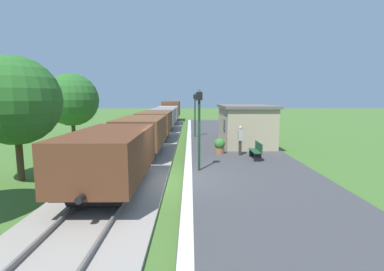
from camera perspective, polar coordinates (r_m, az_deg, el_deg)
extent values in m
plane|color=#47702D|center=(11.81, -2.82, -9.90)|extent=(160.00, 160.00, 0.00)
cube|color=#424244|center=(12.06, 12.75, -9.08)|extent=(6.00, 60.00, 0.25)
cube|color=silver|center=(11.72, -0.85, -8.73)|extent=(0.36, 60.00, 0.01)
cube|color=#9E9389|center=(12.13, -14.37, -9.36)|extent=(3.80, 60.00, 0.12)
cube|color=slate|center=(11.94, -11.00, -8.88)|extent=(0.07, 60.00, 0.14)
cube|color=slate|center=(12.29, -17.69, -8.64)|extent=(0.07, 60.00, 0.14)
cube|color=brown|center=(10.66, -16.18, -3.37)|extent=(2.50, 5.60, 1.60)
cube|color=black|center=(10.80, -16.05, -6.76)|extent=(2.10, 5.15, 0.50)
cylinder|color=black|center=(12.54, -13.80, -5.84)|extent=(1.56, 0.84, 0.84)
cylinder|color=black|center=(9.23, -19.02, -11.01)|extent=(1.56, 0.84, 0.84)
cylinder|color=black|center=(13.59, -12.71, -3.68)|extent=(0.20, 0.30, 0.20)
cylinder|color=black|center=(8.12, -21.75, -11.87)|extent=(0.20, 0.30, 0.20)
cube|color=brown|center=(17.02, -10.17, 0.90)|extent=(2.50, 5.60, 1.60)
cube|color=black|center=(17.11, -10.12, -1.26)|extent=(2.10, 5.15, 0.50)
cylinder|color=black|center=(18.90, -9.19, -1.16)|extent=(1.56, 0.84, 0.84)
cylinder|color=black|center=(15.42, -11.22, -3.22)|extent=(1.56, 0.84, 0.84)
cylinder|color=black|center=(20.00, -8.70, 0.07)|extent=(0.20, 0.30, 0.20)
cylinder|color=black|center=(14.26, -12.11, -3.12)|extent=(0.20, 0.30, 0.20)
cube|color=brown|center=(23.52, -7.45, 2.83)|extent=(2.50, 5.60, 1.60)
cube|color=black|center=(23.59, -7.43, 1.26)|extent=(2.10, 5.15, 0.50)
cylinder|color=black|center=(25.38, -6.92, 1.16)|extent=(1.56, 0.84, 0.84)
cylinder|color=black|center=(21.85, -7.99, 0.07)|extent=(1.56, 0.84, 0.84)
cylinder|color=black|center=(26.50, -6.65, 1.98)|extent=(0.20, 0.30, 0.20)
cylinder|color=black|center=(20.68, -8.42, 0.33)|extent=(0.20, 0.30, 0.20)
cube|color=gray|center=(30.06, -5.91, 3.92)|extent=(2.50, 5.60, 1.60)
cube|color=black|center=(30.11, -5.90, 2.69)|extent=(2.10, 5.15, 0.50)
cylinder|color=black|center=(31.91, -5.58, 2.53)|extent=(1.56, 0.84, 0.84)
cylinder|color=black|center=(28.36, -6.23, 1.86)|extent=(1.56, 0.84, 0.84)
cylinder|color=black|center=(33.04, -5.41, 3.14)|extent=(0.20, 0.30, 0.20)
cylinder|color=black|center=(27.19, -6.49, 2.13)|extent=(0.20, 0.30, 0.20)
cube|color=gray|center=(36.63, -4.92, 4.62)|extent=(2.50, 5.60, 1.60)
cube|color=black|center=(36.67, -4.91, 3.60)|extent=(2.10, 5.15, 0.50)
cylinder|color=black|center=(38.47, -4.69, 3.43)|extent=(1.56, 0.84, 0.84)
cylinder|color=black|center=(34.91, -5.14, 2.98)|extent=(1.56, 0.84, 0.84)
cylinder|color=black|center=(39.60, -4.57, 3.92)|extent=(0.20, 0.30, 0.20)
cylinder|color=black|center=(33.74, -5.30, 3.24)|extent=(0.20, 0.30, 0.20)
cube|color=brown|center=(43.19, -4.23, 5.50)|extent=(2.50, 5.60, 2.20)
cube|color=black|center=(43.23, -4.22, 4.24)|extent=(2.10, 5.15, 0.50)
cylinder|color=black|center=(45.04, -4.07, 4.07)|extent=(1.56, 0.84, 0.84)
cylinder|color=black|center=(41.47, -4.38, 3.75)|extent=(1.56, 0.84, 0.84)
cylinder|color=black|center=(46.17, -3.98, 4.47)|extent=(0.20, 0.30, 0.20)
cylinder|color=black|center=(40.30, -4.50, 3.98)|extent=(0.20, 0.30, 0.20)
cube|color=tan|center=(20.34, 10.70, 1.91)|extent=(3.20, 5.50, 2.60)
cube|color=#66605B|center=(20.25, 10.80, 5.82)|extent=(3.50, 5.80, 0.18)
cube|color=black|center=(19.00, 6.56, 1.98)|extent=(0.03, 0.90, 0.80)
cube|color=#1E4C2D|center=(15.63, 12.69, -3.08)|extent=(0.42, 1.50, 0.04)
cube|color=#1E4C2D|center=(15.63, 13.39, -2.19)|extent=(0.04, 1.50, 0.45)
cube|color=black|center=(15.10, 13.17, -4.36)|extent=(0.38, 0.06, 0.42)
cube|color=black|center=(16.25, 12.19, -3.48)|extent=(0.38, 0.06, 0.42)
cube|color=#1E4C2D|center=(24.92, 7.77, 1.04)|extent=(0.42, 1.50, 0.04)
cube|color=#1E4C2D|center=(24.92, 8.21, 1.60)|extent=(0.04, 1.50, 0.45)
cube|color=black|center=(24.36, 7.96, 0.34)|extent=(0.38, 0.06, 0.42)
cube|color=black|center=(25.54, 7.57, 0.69)|extent=(0.38, 0.06, 0.42)
cylinder|color=#38332D|center=(16.42, 9.77, -2.52)|extent=(0.15, 0.15, 0.86)
cylinder|color=#38332D|center=(16.58, 9.70, -2.42)|extent=(0.15, 0.15, 0.86)
cube|color=#B2ADA8|center=(16.39, 9.79, 0.04)|extent=(0.26, 0.39, 0.60)
sphere|color=tan|center=(16.33, 9.83, 1.57)|extent=(0.22, 0.22, 0.22)
cylinder|color=#9E6642|center=(16.80, 5.62, -3.11)|extent=(0.56, 0.56, 0.34)
sphere|color=#387A33|center=(16.73, 5.63, -1.68)|extent=(0.64, 0.64, 0.64)
cylinder|color=#193823|center=(12.69, 1.45, -0.07)|extent=(0.11, 0.11, 3.20)
cube|color=black|center=(12.58, 1.48, 7.99)|extent=(0.28, 0.28, 0.36)
sphere|color=#F2E5BF|center=(12.58, 1.48, 7.99)|extent=(0.20, 0.20, 0.20)
cone|color=#193823|center=(12.58, 1.48, 9.08)|extent=(0.20, 0.20, 0.16)
cylinder|color=#193823|center=(23.75, 0.61, 3.60)|extent=(0.11, 0.11, 3.20)
cube|color=black|center=(23.69, 0.61, 7.89)|extent=(0.28, 0.28, 0.36)
sphere|color=#F2E5BF|center=(23.69, 0.61, 7.89)|extent=(0.20, 0.20, 0.20)
cone|color=#193823|center=(23.69, 0.61, 8.47)|extent=(0.20, 0.20, 0.16)
cylinder|color=#4C3823|center=(14.17, -31.57, -3.79)|extent=(0.28, 0.28, 2.05)
sphere|color=#2D6B28|center=(13.94, -32.28, 6.01)|extent=(3.73, 3.73, 3.73)
cylinder|color=#4C3823|center=(22.75, -22.88, 0.59)|extent=(0.28, 0.28, 1.96)
sphere|color=#2D6B28|center=(22.60, -23.21, 6.69)|extent=(3.84, 3.84, 3.84)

